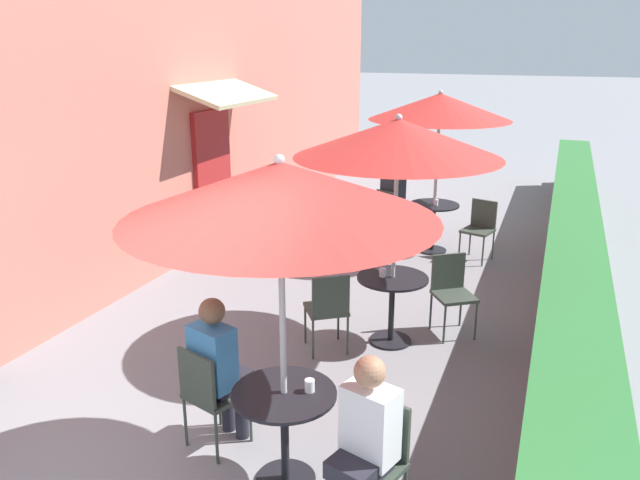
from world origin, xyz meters
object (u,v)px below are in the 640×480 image
(patio_umbrella_near, at_px, (280,191))
(cafe_chair_mid_right, at_px, (452,288))
(patio_umbrella_far, at_px, (440,107))
(cafe_chair_near_left, at_px, (374,454))
(coffee_cup_far, at_px, (436,202))
(patio_table_mid, at_px, (392,296))
(cafe_chair_near_right, at_px, (209,390))
(coffee_cup_mid, at_px, (383,273))
(coffee_cup_near, at_px, (310,386))
(seated_patron_far_left, at_px, (394,200))
(cafe_chair_far_left, at_px, (390,212))
(cafe_chair_mid_left, at_px, (328,306))
(cafe_chair_far_right, at_px, (480,225))
(patio_umbrella_mid, at_px, (398,138))
(seated_patron_near_right, at_px, (219,365))
(patio_table_far, at_px, (434,218))
(patio_table_near, at_px, (285,419))
(seated_patron_near_left, at_px, (365,440))

(patio_umbrella_near, height_order, cafe_chair_mid_right, patio_umbrella_near)
(patio_umbrella_near, bearing_deg, patio_umbrella_far, 90.60)
(cafe_chair_near_left, bearing_deg, coffee_cup_far, -65.02)
(cafe_chair_near_left, xyz_separation_m, patio_table_mid, (-0.56, 2.57, 0.01))
(cafe_chair_near_right, bearing_deg, coffee_cup_mid, 89.62)
(cafe_chair_near_right, bearing_deg, coffee_cup_near, 13.10)
(coffee_cup_mid, relative_size, seated_patron_far_left, 0.07)
(cafe_chair_near_left, xyz_separation_m, cafe_chair_far_left, (-1.46, 5.86, 0.00))
(patio_umbrella_near, xyz_separation_m, cafe_chair_mid_left, (-0.40, 1.96, -1.65))
(patio_table_mid, bearing_deg, cafe_chair_near_left, -77.64)
(seated_patron_far_left, distance_m, coffee_cup_far, 0.78)
(seated_patron_far_left, xyz_separation_m, cafe_chair_far_right, (1.38, -0.36, -0.17))
(cafe_chair_near_right, xyz_separation_m, coffee_cup_mid, (0.74, 2.26, 0.27))
(patio_umbrella_mid, bearing_deg, seated_patron_far_left, 104.33)
(cafe_chair_near_right, height_order, patio_table_mid, cafe_chair_near_right)
(cafe_chair_near_left, relative_size, seated_patron_near_right, 0.70)
(coffee_cup_far, bearing_deg, patio_umbrella_near, -89.75)
(cafe_chair_near_right, distance_m, cafe_chair_far_left, 5.57)
(cafe_chair_mid_left, bearing_deg, patio_umbrella_far, 49.70)
(cafe_chair_far_left, bearing_deg, patio_umbrella_far, 6.14)
(cafe_chair_near_left, height_order, patio_table_far, cafe_chair_near_left)
(patio_table_mid, height_order, cafe_chair_far_right, cafe_chair_far_right)
(patio_table_near, height_order, cafe_chair_mid_left, cafe_chair_mid_left)
(cafe_chair_near_right, distance_m, coffee_cup_near, 0.91)
(patio_umbrella_mid, distance_m, patio_umbrella_far, 3.17)
(patio_umbrella_far, bearing_deg, coffee_cup_mid, -88.31)
(seated_patron_near_left, distance_m, coffee_cup_mid, 2.72)
(patio_umbrella_near, distance_m, cafe_chair_near_left, 1.80)
(seated_patron_near_left, bearing_deg, seated_patron_near_right, -2.85)
(cafe_chair_mid_left, height_order, cafe_chair_far_left, same)
(patio_table_near, bearing_deg, cafe_chair_near_right, 168.45)
(patio_table_near, distance_m, patio_umbrella_mid, 2.94)
(cafe_chair_far_left, relative_size, seated_patron_far_left, 0.70)
(patio_umbrella_mid, xyz_separation_m, cafe_chair_mid_right, (0.54, 0.47, -1.65))
(cafe_chair_mid_left, height_order, patio_umbrella_far, patio_umbrella_far)
(cafe_chair_mid_right, relative_size, patio_umbrella_far, 0.36)
(patio_table_near, height_order, coffee_cup_near, coffee_cup_near)
(cafe_chair_mid_right, bearing_deg, seated_patron_near_right, 28.23)
(seated_patron_near_right, bearing_deg, coffee_cup_mid, 89.60)
(patio_umbrella_far, xyz_separation_m, seated_patron_far_left, (-0.67, 0.23, -1.48))
(patio_umbrella_mid, bearing_deg, seated_patron_near_right, -110.24)
(cafe_chair_near_right, height_order, patio_umbrella_far, patio_umbrella_far)
(seated_patron_far_left, bearing_deg, patio_table_far, -2.85)
(seated_patron_near_right, xyz_separation_m, cafe_chair_far_left, (-0.10, 5.47, -0.17))
(coffee_cup_far, bearing_deg, cafe_chair_near_right, -97.17)
(cafe_chair_mid_left, height_order, coffee_cup_far, cafe_chair_mid_left)
(cafe_chair_near_left, bearing_deg, patio_umbrella_near, 6.14)
(seated_patron_near_left, bearing_deg, cafe_chair_far_right, -72.10)
(seated_patron_far_left, bearing_deg, seated_patron_near_left, -60.75)
(cafe_chair_near_right, height_order, patio_table_far, cafe_chair_near_right)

